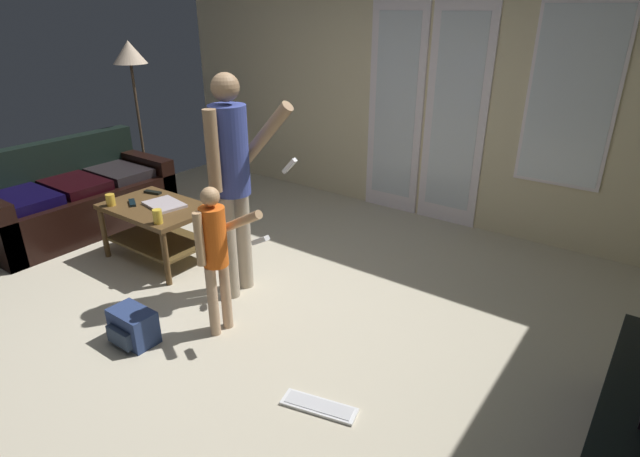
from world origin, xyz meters
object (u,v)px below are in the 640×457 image
loose_keyboard (319,406)px  dvd_remote_slim (132,203)px  person_child (216,249)px  leather_couch (74,200)px  person_adult (232,170)px  cup_by_laptop (158,217)px  floor_lamp (130,61)px  tv_stand (639,448)px  laptop_closed (164,204)px  cup_near_edge (110,200)px  tv_remote_black (153,192)px  coffee_table (158,220)px  backpack (133,327)px

loose_keyboard → dvd_remote_slim: bearing=166.7°
person_child → loose_keyboard: (0.99, -0.21, -0.63)m
leather_couch → loose_keyboard: 3.58m
person_adult → dvd_remote_slim: size_ratio=9.95×
person_adult → cup_by_laptop: person_adult is taller
person_child → floor_lamp: size_ratio=0.61×
tv_stand → dvd_remote_slim: (-3.94, 0.13, 0.27)m
laptop_closed → cup_near_edge: bearing=-134.8°
laptop_closed → tv_remote_black: size_ratio=2.05×
laptop_closed → tv_remote_black: same height
coffee_table → laptop_closed: 0.17m
leather_couch → floor_lamp: size_ratio=1.03×
floor_lamp → laptop_closed: size_ratio=5.04×
tv_stand → loose_keyboard: tv_stand is taller
loose_keyboard → tv_remote_black: size_ratio=2.70×
backpack → laptop_closed: 1.31m
floor_lamp → cup_by_laptop: size_ratio=15.04×
person_adult → backpack: person_adult is taller
cup_by_laptop → dvd_remote_slim: bearing=165.6°
leather_couch → tv_stand: leather_couch is taller
coffee_table → backpack: bearing=-46.5°
person_child → coffee_table: bearing=159.8°
person_child → cup_near_edge: bearing=171.3°
loose_keyboard → laptop_closed: bearing=161.8°
tv_remote_black → dvd_remote_slim: size_ratio=1.00×
tv_stand → backpack: bearing=-166.6°
person_child → loose_keyboard: 1.19m
cup_by_laptop → floor_lamp: bearing=146.7°
leather_couch → backpack: leather_couch is taller
laptop_closed → cup_near_edge: (-0.38, -0.27, 0.04)m
coffee_table → tv_remote_black: (-0.28, 0.18, 0.15)m
person_adult → tv_remote_black: size_ratio=9.95×
coffee_table → person_child: person_child is taller
tv_stand → tv_remote_black: 4.05m
coffee_table → person_child: 1.37m
person_adult → floor_lamp: bearing=158.3°
tv_stand → loose_keyboard: (-1.49, -0.45, -0.24)m
person_adult → person_child: size_ratio=1.59×
loose_keyboard → dvd_remote_slim: 2.57m
person_adult → loose_keyboard: size_ratio=3.69×
coffee_table → dvd_remote_slim: (-0.20, -0.09, 0.15)m
loose_keyboard → cup_by_laptop: bearing=167.0°
dvd_remote_slim → tv_remote_black: bearing=136.9°
leather_couch → person_adult: (2.24, 0.06, 0.72)m
person_child → backpack: person_child is taller
tv_remote_black → coffee_table: bearing=-46.7°
leather_couch → coffee_table: 1.27m
person_child → laptop_closed: person_child is taller
backpack → cup_near_edge: 1.44m
person_adult → cup_near_edge: bearing=-170.2°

